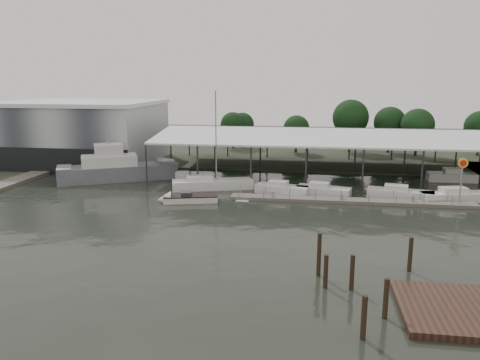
# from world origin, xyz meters

# --- Properties ---
(ground) EXTENTS (200.00, 200.00, 0.00)m
(ground) POSITION_xyz_m (0.00, 0.00, 0.00)
(ground) COLOR black
(ground) RESTS_ON ground
(land_strip_far) EXTENTS (140.00, 30.00, 0.30)m
(land_strip_far) POSITION_xyz_m (0.00, 42.00, 0.10)
(land_strip_far) COLOR #3C4332
(land_strip_far) RESTS_ON ground
(land_strip_west) EXTENTS (20.00, 40.00, 0.30)m
(land_strip_west) POSITION_xyz_m (-40.00, 30.00, 0.10)
(land_strip_west) COLOR #3C4332
(land_strip_west) RESTS_ON ground
(storage_warehouse) EXTENTS (24.50, 20.50, 10.50)m
(storage_warehouse) POSITION_xyz_m (-28.00, 29.94, 5.29)
(storage_warehouse) COLOR #A6ACB1
(storage_warehouse) RESTS_ON ground
(covered_boat_shed) EXTENTS (58.24, 24.00, 6.96)m
(covered_boat_shed) POSITION_xyz_m (17.00, 28.00, 6.13)
(covered_boat_shed) COLOR white
(covered_boat_shed) RESTS_ON ground
(trawler_dock) EXTENTS (3.00, 18.00, 0.50)m
(trawler_dock) POSITION_xyz_m (-30.00, 14.00, 0.25)
(trawler_dock) COLOR #605C55
(trawler_dock) RESTS_ON ground
(floating_dock) EXTENTS (28.00, 2.00, 1.40)m
(floating_dock) POSITION_xyz_m (15.00, 10.00, 0.20)
(floating_dock) COLOR #605C55
(floating_dock) RESTS_ON ground
(shell_fuel_sign) EXTENTS (1.10, 0.18, 5.55)m
(shell_fuel_sign) POSITION_xyz_m (27.00, 9.99, 3.93)
(shell_fuel_sign) COLOR gray
(shell_fuel_sign) RESTS_ON ground
(grey_trawler) EXTENTS (16.60, 11.33, 8.84)m
(grey_trawler) POSITION_xyz_m (-16.82, 17.89, 1.58)
(grey_trawler) COLOR slate
(grey_trawler) RESTS_ON ground
(white_sailboat) EXTENTS (10.73, 5.60, 12.87)m
(white_sailboat) POSITION_xyz_m (-2.45, 14.32, 0.65)
(white_sailboat) COLOR silver
(white_sailboat) RESTS_ON ground
(speedboat_underway) EXTENTS (17.65, 6.29, 2.00)m
(speedboat_underway) POSITION_xyz_m (-4.00, 7.32, 0.39)
(speedboat_underway) COLOR silver
(speedboat_underway) RESTS_ON ground
(moored_cruiser_0) EXTENTS (6.99, 3.69, 1.70)m
(moored_cruiser_0) POSITION_xyz_m (6.84, 13.12, 0.61)
(moored_cruiser_0) COLOR silver
(moored_cruiser_0) RESTS_ON ground
(moored_cruiser_1) EXTENTS (6.90, 3.74, 1.70)m
(moored_cruiser_1) POSITION_xyz_m (11.92, 13.12, 0.61)
(moored_cruiser_1) COLOR silver
(moored_cruiser_1) RESTS_ON ground
(moored_cruiser_2) EXTENTS (7.95, 3.78, 1.70)m
(moored_cruiser_2) POSITION_xyz_m (21.05, 12.91, 0.61)
(moored_cruiser_2) COLOR silver
(moored_cruiser_2) RESTS_ON ground
(moored_cruiser_3) EXTENTS (8.89, 4.14, 1.70)m
(moored_cruiser_3) POSITION_xyz_m (27.46, 12.59, 0.61)
(moored_cruiser_3) COLOR silver
(moored_cruiser_3) RESTS_ON ground
(mooring_pilings) EXTENTS (7.06, 10.49, 3.85)m
(mooring_pilings) POSITION_xyz_m (13.68, -14.11, 1.04)
(mooring_pilings) COLOR #302218
(mooring_pilings) RESTS_ON ground
(horizon_tree_line) EXTENTS (67.17, 11.60, 10.30)m
(horizon_tree_line) POSITION_xyz_m (23.73, 47.61, 5.72)
(horizon_tree_line) COLOR black
(horizon_tree_line) RESTS_ON ground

